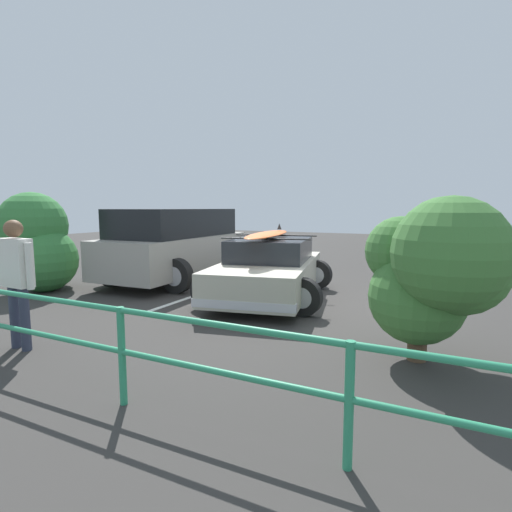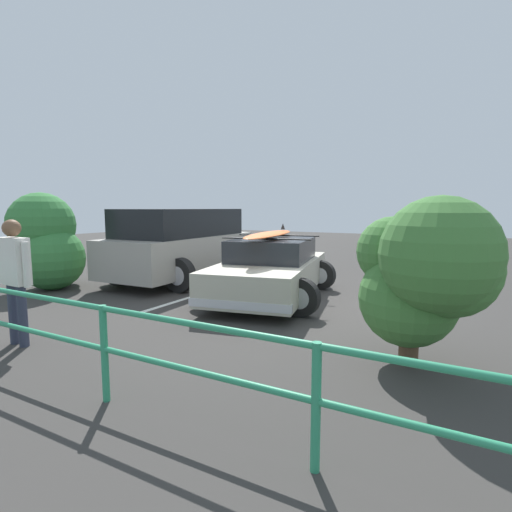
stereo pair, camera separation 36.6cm
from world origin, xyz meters
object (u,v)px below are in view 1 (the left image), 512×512
object	(u,v)px
suv_car	(176,244)
bush_near_left	(437,265)
sedan_car	(269,269)
person_bystander	(16,272)
bush_near_right	(40,242)

from	to	relation	value
suv_car	bush_near_left	distance (m)	7.05
sedan_car	suv_car	distance (m)	3.13
suv_car	person_bystander	world-z (taller)	suv_car
sedan_car	suv_car	world-z (taller)	suv_car
suv_car	person_bystander	distance (m)	5.22
bush_near_right	bush_near_left	bearing A→B (deg)	174.01
sedan_car	person_bystander	world-z (taller)	person_bystander
bush_near_left	suv_car	bearing A→B (deg)	-27.28
sedan_car	bush_near_left	distance (m)	4.10
person_bystander	bush_near_left	xyz separation A→B (m)	(-4.95, -1.83, 0.17)
sedan_car	suv_car	size ratio (longest dim) A/B	0.91
bush_near_left	bush_near_right	distance (m)	8.30
suv_car	bush_near_right	bearing A→B (deg)	49.82
sedan_car	bush_near_right	world-z (taller)	bush_near_right
sedan_car	suv_car	bearing A→B (deg)	-14.99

